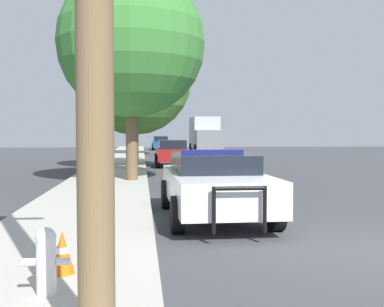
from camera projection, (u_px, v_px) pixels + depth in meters
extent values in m
plane|color=#3D3D42|center=(383.00, 250.00, 7.65)|extent=(110.00, 110.00, 0.00)
cube|color=#ADA89E|center=(55.00, 255.00, 7.12)|extent=(3.00, 110.00, 0.13)
cube|color=white|center=(214.00, 187.00, 10.50)|extent=(2.00, 4.86, 0.66)
cube|color=black|center=(212.00, 162.00, 10.72)|extent=(1.69, 2.54, 0.39)
cylinder|color=black|center=(276.00, 213.00, 9.14)|extent=(0.25, 0.71, 0.70)
cylinder|color=black|center=(177.00, 215.00, 8.92)|extent=(0.25, 0.71, 0.70)
cylinder|color=black|center=(241.00, 193.00, 12.11)|extent=(0.25, 0.71, 0.70)
cylinder|color=black|center=(166.00, 194.00, 11.88)|extent=(0.25, 0.71, 0.70)
cylinder|color=black|center=(265.00, 209.00, 8.04)|extent=(0.07, 0.07, 0.79)
cylinder|color=black|center=(214.00, 210.00, 7.94)|extent=(0.07, 0.07, 0.79)
cylinder|color=black|center=(240.00, 188.00, 7.97)|extent=(0.91, 0.09, 0.07)
cube|color=navy|center=(212.00, 152.00, 10.71)|extent=(1.39, 0.22, 0.09)
cube|color=navy|center=(257.00, 185.00, 10.62)|extent=(0.07, 3.48, 0.19)
cylinder|color=white|center=(46.00, 267.00, 5.16)|extent=(0.21, 0.21, 0.59)
sphere|color=white|center=(46.00, 238.00, 5.15)|extent=(0.22, 0.22, 0.22)
cylinder|color=white|center=(29.00, 262.00, 5.14)|extent=(0.15, 0.08, 0.08)
cylinder|color=white|center=(63.00, 261.00, 5.18)|extent=(0.15, 0.08, 0.08)
cylinder|color=#424247|center=(107.00, 121.00, 29.91)|extent=(0.16, 0.16, 4.92)
cylinder|color=#424247|center=(135.00, 84.00, 29.99)|extent=(3.46, 0.11, 0.11)
cube|color=black|center=(162.00, 92.00, 30.19)|extent=(0.30, 0.24, 0.90)
sphere|color=red|center=(163.00, 87.00, 30.05)|extent=(0.20, 0.20, 0.20)
sphere|color=orange|center=(163.00, 92.00, 30.06)|extent=(0.20, 0.20, 0.20)
sphere|color=green|center=(163.00, 96.00, 30.07)|extent=(0.20, 0.20, 0.20)
cube|color=navy|center=(161.00, 144.00, 52.90)|extent=(1.84, 4.73, 0.62)
cube|color=black|center=(161.00, 139.00, 52.65)|extent=(1.55, 2.47, 0.52)
cylinder|color=black|center=(153.00, 146.00, 54.30)|extent=(0.25, 0.72, 0.71)
cylinder|color=black|center=(168.00, 146.00, 54.44)|extent=(0.25, 0.72, 0.71)
cylinder|color=black|center=(153.00, 147.00, 51.40)|extent=(0.25, 0.72, 0.71)
cylinder|color=black|center=(169.00, 147.00, 51.54)|extent=(0.25, 0.72, 0.71)
cube|color=maroon|center=(172.00, 154.00, 26.78)|extent=(1.71, 4.09, 0.66)
cube|color=black|center=(172.00, 144.00, 26.55)|extent=(1.46, 2.13, 0.47)
cylinder|color=black|center=(157.00, 159.00, 27.97)|extent=(0.25, 0.69, 0.69)
cylinder|color=black|center=(185.00, 159.00, 28.13)|extent=(0.25, 0.69, 0.69)
cylinder|color=black|center=(158.00, 162.00, 25.46)|extent=(0.25, 0.69, 0.69)
cylinder|color=black|center=(189.00, 161.00, 25.62)|extent=(0.25, 0.69, 0.69)
cube|color=slate|center=(209.00, 140.00, 42.32)|extent=(2.38, 1.85, 1.69)
cube|color=#B2B2B7|center=(204.00, 133.00, 45.56)|extent=(2.39, 4.75, 2.91)
cylinder|color=black|center=(222.00, 149.00, 42.66)|extent=(0.28, 0.85, 0.85)
cylinder|color=black|center=(196.00, 149.00, 42.41)|extent=(0.28, 0.85, 0.85)
cylinder|color=black|center=(215.00, 148.00, 46.63)|extent=(0.28, 0.85, 0.85)
cylinder|color=black|center=(191.00, 148.00, 46.38)|extent=(0.28, 0.85, 0.85)
cylinder|color=#4C3823|center=(135.00, 137.00, 25.42)|extent=(0.38, 0.38, 2.99)
sphere|color=#4C8E38|center=(135.00, 77.00, 25.28)|extent=(6.06, 6.06, 6.06)
cylinder|color=brown|center=(135.00, 136.00, 40.59)|extent=(0.37, 0.37, 2.90)
sphere|color=#387A33|center=(135.00, 101.00, 40.46)|extent=(5.60, 5.60, 5.60)
cylinder|color=brown|center=(132.00, 132.00, 17.71)|extent=(0.44, 0.44, 3.51)
sphere|color=#387A33|center=(131.00, 44.00, 17.57)|extent=(5.41, 5.41, 5.41)
cone|color=orange|center=(62.00, 252.00, 5.93)|extent=(0.30, 0.30, 0.54)
cylinder|color=white|center=(62.00, 250.00, 5.93)|extent=(0.17, 0.17, 0.07)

